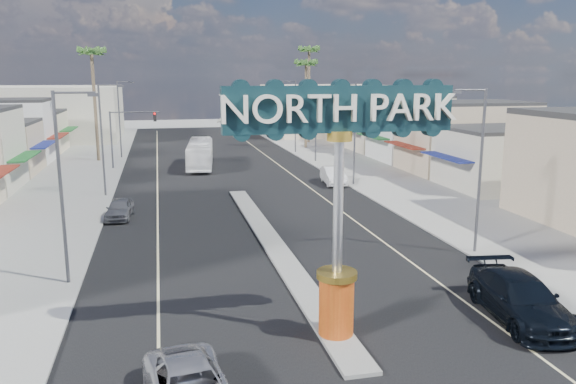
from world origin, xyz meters
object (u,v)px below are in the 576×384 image
palm_left_far (92,58)px  streetlight_r_near (478,163)px  streetlight_l_near (64,179)px  streetlight_l_mid (104,134)px  gateway_sign (339,183)px  suv_right (520,298)px  car_parked_right (333,176)px  traffic_signal_left (129,128)px  streetlight_l_far (121,115)px  palm_right_far (309,55)px  streetlight_r_mid (353,129)px  traffic_signal_right (300,125)px  city_bus (200,154)px  streetlight_r_far (294,113)px  palm_right_mid (306,68)px  car_parked_left (120,209)px

palm_left_far → streetlight_r_near: bearing=-59.6°
streetlight_l_near → streetlight_l_mid: 20.00m
gateway_sign → streetlight_l_near: (-10.43, 8.02, -0.86)m
suv_right → car_parked_right: bearing=94.8°
traffic_signal_left → palm_left_far: palm_left_far is taller
streetlight_l_far → palm_right_far: bearing=21.5°
streetlight_l_far → traffic_signal_left: bearing=-81.1°
streetlight_r_mid → traffic_signal_left: bearing=144.5°
suv_right → streetlight_l_mid: bearing=130.2°
suv_right → gateway_sign: bearing=-173.2°
traffic_signal_right → suv_right: bearing=-92.0°
palm_left_far → car_parked_right: 31.01m
city_bus → traffic_signal_left: bearing=178.9°
streetlight_l_far → streetlight_r_far: (20.87, 0.00, 0.00)m
suv_right → city_bus: size_ratio=0.58×
traffic_signal_right → car_parked_right: 13.49m
streetlight_l_far → car_parked_right: 28.96m
streetlight_l_near → car_parked_right: streetlight_l_near is taller
traffic_signal_right → palm_left_far: bearing=164.9°
streetlight_l_mid → traffic_signal_left: bearing=84.9°
streetlight_l_far → palm_right_mid: size_ratio=0.74×
traffic_signal_left → streetlight_l_mid: size_ratio=0.67×
streetlight_l_far → car_parked_left: 29.97m
streetlight_l_far → streetlight_r_near: (20.87, -42.00, 0.00)m
streetlight_r_near → car_parked_right: 21.45m
suv_right → car_parked_right: suv_right is taller
streetlight_l_far → city_bus: bearing=-46.6°
gateway_sign → streetlight_l_mid: (-10.43, 28.02, -0.86)m
traffic_signal_right → streetlight_l_mid: bearing=-144.5°
streetlight_r_near → palm_right_mid: (2.57, 46.00, 5.54)m
streetlight_l_mid → streetlight_r_far: bearing=46.5°
gateway_sign → streetlight_r_mid: gateway_sign is taller
gateway_sign → car_parked_right: (9.00, 28.98, -5.15)m
palm_right_mid → car_parked_right: palm_right_mid is taller
gateway_sign → streetlight_r_near: gateway_sign is taller
streetlight_r_far → palm_right_far: (4.57, 10.00, 7.32)m
car_parked_left → streetlight_r_near: bearing=-26.3°
traffic_signal_right → streetlight_l_near: 39.26m
streetlight_r_mid → palm_left_far: 31.47m
traffic_signal_right → palm_right_far: (5.82, 18.01, 8.11)m
traffic_signal_right → streetlight_r_far: bearing=81.1°
gateway_sign → streetlight_l_far: bearing=101.8°
streetlight_l_near → streetlight_l_far: same height
palm_right_mid → gateway_sign: bearing=-103.5°
gateway_sign → traffic_signal_left: 43.04m
streetlight_l_near → streetlight_r_near: 20.87m
car_parked_right → streetlight_r_far: bearing=91.7°
gateway_sign → streetlight_l_mid: 29.91m
streetlight_l_mid → streetlight_l_near: bearing=-90.0°
car_parked_left → city_bus: (7.00, 20.69, 0.78)m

